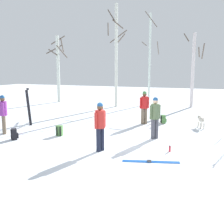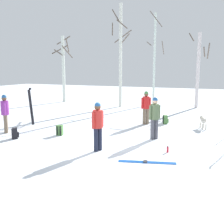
{
  "view_description": "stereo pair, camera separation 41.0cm",
  "coord_description": "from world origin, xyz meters",
  "px_view_note": "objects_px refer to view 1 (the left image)",
  "views": [
    {
      "loc": [
        3.49,
        -8.7,
        2.85
      ],
      "look_at": [
        -0.42,
        1.55,
        1.0
      ],
      "focal_mm": 41.45,
      "sensor_mm": 36.0,
      "label": 1
    },
    {
      "loc": [
        3.87,
        -8.54,
        2.85
      ],
      "look_at": [
        -0.42,
        1.55,
        1.0
      ],
      "focal_mm": 41.45,
      "sensor_mm": 36.0,
      "label": 2
    }
  ],
  "objects_px": {
    "ski_pair_lying_0": "(98,121)",
    "backpack_0": "(14,134)",
    "birch_tree_3": "(193,69)",
    "birch_tree_2": "(150,58)",
    "person_3": "(100,123)",
    "ski_pair_planted_0": "(29,107)",
    "birch_tree_1": "(116,54)",
    "birch_tree_0": "(58,67)",
    "backpack_1": "(163,119)",
    "water_bottle_0": "(170,149)",
    "person_2": "(144,105)",
    "dog": "(201,120)",
    "ski_pair_lying_1": "(151,162)",
    "person_0": "(3,112)",
    "backpack_2": "(60,131)",
    "person_1": "(155,115)"
  },
  "relations": [
    {
      "from": "person_1",
      "to": "birch_tree_0",
      "type": "height_order",
      "value": "birch_tree_0"
    },
    {
      "from": "person_2",
      "to": "water_bottle_0",
      "type": "bearing_deg",
      "value": -64.76
    },
    {
      "from": "person_0",
      "to": "birch_tree_2",
      "type": "relative_size",
      "value": 0.24
    },
    {
      "from": "backpack_1",
      "to": "backpack_2",
      "type": "distance_m",
      "value": 5.58
    },
    {
      "from": "birch_tree_2",
      "to": "person_1",
      "type": "bearing_deg",
      "value": -75.76
    },
    {
      "from": "person_0",
      "to": "birch_tree_0",
      "type": "xyz_separation_m",
      "value": [
        -3.75,
        10.38,
        2.02
      ]
    },
    {
      "from": "backpack_2",
      "to": "birch_tree_2",
      "type": "distance_m",
      "value": 11.72
    },
    {
      "from": "water_bottle_0",
      "to": "birch_tree_3",
      "type": "height_order",
      "value": "birch_tree_3"
    },
    {
      "from": "birch_tree_0",
      "to": "person_3",
      "type": "bearing_deg",
      "value": -51.91
    },
    {
      "from": "backpack_0",
      "to": "ski_pair_lying_0",
      "type": "bearing_deg",
      "value": 68.99
    },
    {
      "from": "ski_pair_planted_0",
      "to": "birch_tree_1",
      "type": "distance_m",
      "value": 8.53
    },
    {
      "from": "person_3",
      "to": "birch_tree_1",
      "type": "distance_m",
      "value": 11.13
    },
    {
      "from": "backpack_0",
      "to": "birch_tree_1",
      "type": "distance_m",
      "value": 10.84
    },
    {
      "from": "person_3",
      "to": "dog",
      "type": "relative_size",
      "value": 2.0
    },
    {
      "from": "dog",
      "to": "backpack_1",
      "type": "bearing_deg",
      "value": 167.39
    },
    {
      "from": "ski_pair_lying_1",
      "to": "birch_tree_0",
      "type": "bearing_deg",
      "value": 132.52
    },
    {
      "from": "backpack_2",
      "to": "water_bottle_0",
      "type": "relative_size",
      "value": 2.01
    },
    {
      "from": "ski_pair_planted_0",
      "to": "backpack_1",
      "type": "distance_m",
      "value": 6.95
    },
    {
      "from": "ski_pair_planted_0",
      "to": "birch_tree_2",
      "type": "height_order",
      "value": "birch_tree_2"
    },
    {
      "from": "person_0",
      "to": "birch_tree_1",
      "type": "distance_m",
      "value": 10.15
    },
    {
      "from": "backpack_2",
      "to": "person_1",
      "type": "bearing_deg",
      "value": 14.3
    },
    {
      "from": "person_2",
      "to": "dog",
      "type": "distance_m",
      "value": 2.86
    },
    {
      "from": "person_3",
      "to": "birch_tree_2",
      "type": "xyz_separation_m",
      "value": [
        -1.13,
        12.4,
        2.66
      ]
    },
    {
      "from": "person_0",
      "to": "dog",
      "type": "relative_size",
      "value": 2.0
    },
    {
      "from": "person_0",
      "to": "birch_tree_3",
      "type": "relative_size",
      "value": 0.32
    },
    {
      "from": "birch_tree_3",
      "to": "water_bottle_0",
      "type": "bearing_deg",
      "value": -89.62
    },
    {
      "from": "person_2",
      "to": "ski_pair_lying_0",
      "type": "bearing_deg",
      "value": -173.55
    },
    {
      "from": "dog",
      "to": "water_bottle_0",
      "type": "height_order",
      "value": "dog"
    },
    {
      "from": "backpack_0",
      "to": "water_bottle_0",
      "type": "distance_m",
      "value": 6.17
    },
    {
      "from": "birch_tree_3",
      "to": "birch_tree_2",
      "type": "bearing_deg",
      "value": 171.17
    },
    {
      "from": "backpack_1",
      "to": "water_bottle_0",
      "type": "distance_m",
      "value": 4.77
    },
    {
      "from": "ski_pair_lying_0",
      "to": "backpack_0",
      "type": "xyz_separation_m",
      "value": [
        -1.73,
        -4.5,
        0.2
      ]
    },
    {
      "from": "backpack_2",
      "to": "birch_tree_1",
      "type": "bearing_deg",
      "value": 94.44
    },
    {
      "from": "ski_pair_lying_1",
      "to": "birch_tree_3",
      "type": "distance_m",
      "value": 12.66
    },
    {
      "from": "person_3",
      "to": "birch_tree_0",
      "type": "bearing_deg",
      "value": 128.09
    },
    {
      "from": "birch_tree_2",
      "to": "birch_tree_3",
      "type": "relative_size",
      "value": 1.31
    },
    {
      "from": "person_0",
      "to": "backpack_2",
      "type": "height_order",
      "value": "person_0"
    },
    {
      "from": "water_bottle_0",
      "to": "birch_tree_1",
      "type": "height_order",
      "value": "birch_tree_1"
    },
    {
      "from": "ski_pair_lying_0",
      "to": "backpack_1",
      "type": "relative_size",
      "value": 3.77
    },
    {
      "from": "birch_tree_1",
      "to": "birch_tree_3",
      "type": "bearing_deg",
      "value": 16.83
    },
    {
      "from": "person_0",
      "to": "person_3",
      "type": "xyz_separation_m",
      "value": [
        4.93,
        -0.7,
        0.0
      ]
    },
    {
      "from": "person_0",
      "to": "birch_tree_2",
      "type": "height_order",
      "value": "birch_tree_2"
    },
    {
      "from": "backpack_0",
      "to": "backpack_1",
      "type": "relative_size",
      "value": 1.0
    },
    {
      "from": "birch_tree_2",
      "to": "person_3",
      "type": "bearing_deg",
      "value": -84.8
    },
    {
      "from": "person_2",
      "to": "backpack_0",
      "type": "distance_m",
      "value": 6.41
    },
    {
      "from": "person_3",
      "to": "ski_pair_planted_0",
      "type": "xyz_separation_m",
      "value": [
        -4.99,
        2.47,
        -0.04
      ]
    },
    {
      "from": "ski_pair_lying_0",
      "to": "birch_tree_3",
      "type": "height_order",
      "value": "birch_tree_3"
    },
    {
      "from": "person_3",
      "to": "backpack_1",
      "type": "relative_size",
      "value": 3.9
    },
    {
      "from": "dog",
      "to": "ski_pair_lying_1",
      "type": "xyz_separation_m",
      "value": [
        -1.25,
        -5.46,
        -0.38
      ]
    },
    {
      "from": "person_2",
      "to": "ski_pair_lying_0",
      "type": "xyz_separation_m",
      "value": [
        -2.47,
        -0.28,
        -0.97
      ]
    }
  ]
}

